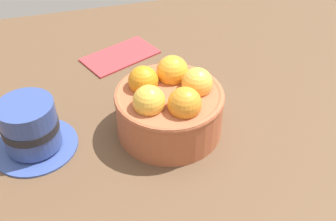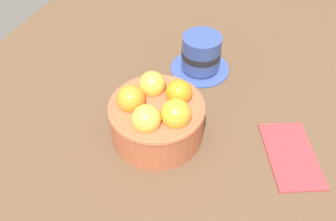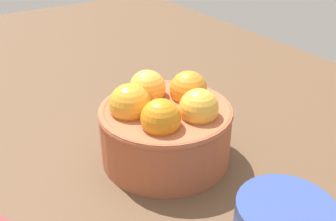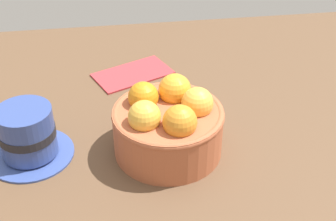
# 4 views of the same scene
# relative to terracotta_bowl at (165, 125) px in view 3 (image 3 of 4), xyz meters

# --- Properties ---
(ground_plane) EXTENTS (1.47, 0.82, 0.05)m
(ground_plane) POSITION_rel_terracotta_bowl_xyz_m (0.00, 0.00, -0.07)
(ground_plane) COLOR brown
(terracotta_bowl) EXTENTS (0.15, 0.15, 0.10)m
(terracotta_bowl) POSITION_rel_terracotta_bowl_xyz_m (0.00, 0.00, 0.00)
(terracotta_bowl) COLOR #AD5938
(terracotta_bowl) RESTS_ON ground_plane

